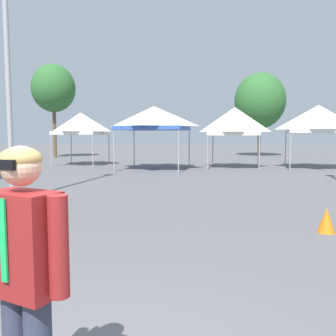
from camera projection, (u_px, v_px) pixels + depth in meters
name	position (u px, v px, depth m)	size (l,w,h in m)	color
canopy_tent_behind_right	(81.00, 124.00, 22.24)	(2.80, 2.80, 3.23)	#9E9EA3
canopy_tent_left_of_center	(154.00, 118.00, 19.40)	(3.61, 3.61, 3.39)	#9E9EA3
canopy_tent_far_left	(235.00, 121.00, 20.39)	(2.97, 2.97, 3.42)	#9E9EA3
canopy_tent_behind_center	(318.00, 119.00, 19.93)	(3.43, 3.43, 3.50)	#9E9EA3
person_foreground	(25.00, 275.00, 2.09)	(0.63, 0.35, 1.78)	#33384C
light_pole_near_lift	(5.00, 8.00, 9.67)	(0.36, 0.36, 9.30)	#9E9EA3
tree_behind_tents_center	(260.00, 101.00, 31.81)	(4.44, 4.44, 7.31)	brown
tree_behind_tents_right	(53.00, 88.00, 29.57)	(3.53, 3.53, 7.62)	brown
traffic_cone_lot_center	(326.00, 220.00, 6.83)	(0.32, 0.32, 0.48)	orange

